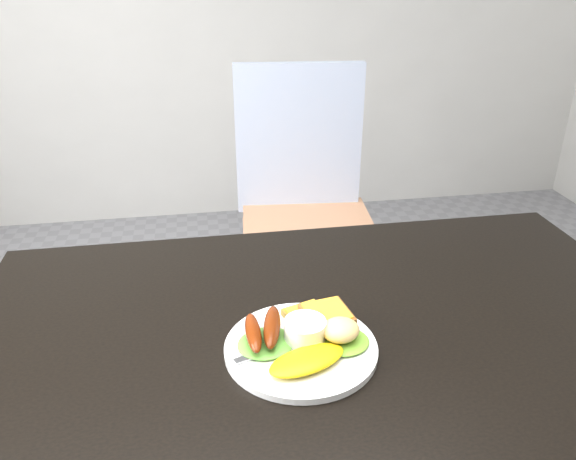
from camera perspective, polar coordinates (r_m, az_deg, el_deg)
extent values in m
cube|color=black|center=(0.93, 4.54, -11.79)|extent=(1.20, 0.80, 0.04)
cube|color=tan|center=(1.94, 2.12, -0.15)|extent=(0.49, 0.49, 0.05)
imported|color=navy|center=(1.51, 12.99, 4.11)|extent=(0.64, 0.54, 1.52)
cylinder|color=white|center=(0.89, 1.31, -11.91)|extent=(0.24, 0.24, 0.01)
ellipsoid|color=#449437|center=(0.88, -2.25, -11.41)|extent=(0.12, 0.11, 0.01)
ellipsoid|color=#66A22F|center=(0.89, 5.53, -11.19)|extent=(0.09, 0.08, 0.01)
ellipsoid|color=#FFF40F|center=(0.84, 1.93, -13.07)|extent=(0.14, 0.10, 0.02)
ellipsoid|color=#6E310D|center=(0.88, -3.56, -10.35)|extent=(0.02, 0.10, 0.02)
ellipsoid|color=#5C1708|center=(0.89, -1.64, -9.78)|extent=(0.05, 0.11, 0.03)
cylinder|color=white|center=(0.88, 1.74, -10.27)|extent=(0.08, 0.08, 0.04)
cube|color=olive|center=(0.93, 1.97, -8.74)|extent=(0.08, 0.08, 0.01)
cube|color=brown|center=(0.92, 3.94, -8.58)|extent=(0.08, 0.08, 0.01)
ellipsoid|color=beige|center=(0.88, 5.35, -10.07)|extent=(0.07, 0.07, 0.03)
cube|color=#ADAFB7|center=(0.88, -0.85, -11.80)|extent=(0.15, 0.06, 0.00)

